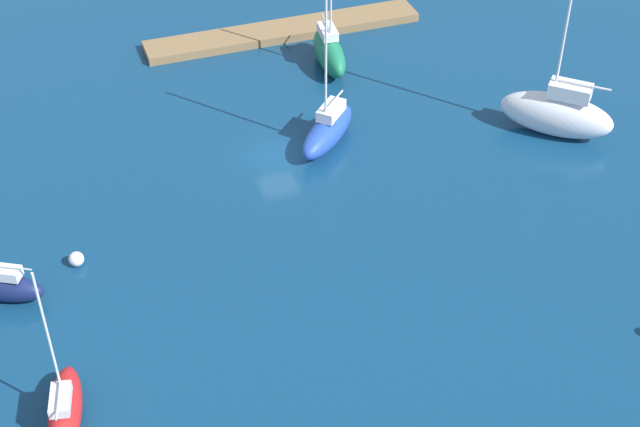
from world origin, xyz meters
TOP-DOWN VIEW (x-y plane):
  - water at (0.00, 0.00)m, footprint 160.00×160.00m
  - pier_dock at (-5.40, -15.64)m, footprint 22.09×2.98m
  - sailboat_green_west_end at (-7.09, -9.63)m, footprint 2.47×6.42m
  - sailboat_navy_far_north at (18.05, 8.07)m, footprint 4.81×3.55m
  - sailboat_red_inner_mooring at (16.00, 17.80)m, footprint 2.56×5.36m
  - sailboat_white_east_end at (-18.47, 3.79)m, footprint 7.22×6.92m
  - sailboat_blue_lone_north at (-3.59, -0.16)m, footprint 5.94×5.98m
  - mooring_buoy_white at (13.98, 6.58)m, footprint 0.88×0.88m

SIDE VIEW (x-z plane):
  - water at x=0.00m, z-range 0.00..0.00m
  - pier_dock at x=-5.40m, z-range 0.00..0.65m
  - mooring_buoy_white at x=13.98m, z-range 0.00..0.88m
  - sailboat_navy_far_north at x=18.05m, z-range -2.83..4.69m
  - sailboat_red_inner_mooring at x=16.00m, z-range -3.67..5.71m
  - sailboat_blue_lone_north at x=-3.59m, z-range -4.85..7.13m
  - sailboat_green_west_end at x=-7.09m, z-range -3.49..6.12m
  - sailboat_white_east_end at x=-18.47m, z-range -5.54..8.90m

